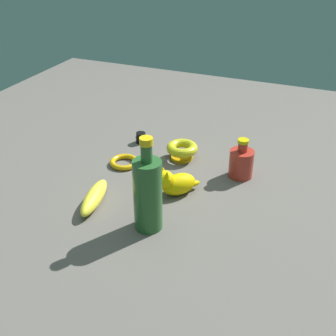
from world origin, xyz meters
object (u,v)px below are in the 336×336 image
object	(u,v)px
bottle_short	(241,162)
banana	(94,197)
cat_figurine	(175,183)
nail_polish_jar	(141,138)
bangle	(124,162)
bottle_tall	(148,193)
bowl	(182,149)

from	to	relation	value
bottle_short	banana	xyz separation A→B (m)	(0.33, 0.30, -0.03)
bottle_short	banana	size ratio (longest dim) A/B	0.73
cat_figurine	banana	distance (m)	0.23
nail_polish_jar	bottle_short	bearing A→B (deg)	167.07
bangle	banana	bearing A→B (deg)	96.61
banana	bottle_tall	size ratio (longest dim) A/B	0.68
bangle	bowl	distance (m)	0.19
bottle_tall	nail_polish_jar	xyz separation A→B (m)	(0.22, -0.41, -0.08)
bottle_short	nail_polish_jar	xyz separation A→B (m)	(0.38, -0.09, -0.03)
bowl	bottle_short	bearing A→B (deg)	170.88
banana	bottle_tall	bearing A→B (deg)	68.66
nail_polish_jar	banana	bearing A→B (deg)	96.49
bottle_tall	nail_polish_jar	world-z (taller)	bottle_tall
bottle_short	bottle_tall	bearing A→B (deg)	64.84
bottle_tall	bowl	bearing A→B (deg)	-82.54
cat_figurine	nail_polish_jar	distance (m)	0.34
bowl	nail_polish_jar	bearing A→B (deg)	-17.21
bangle	nail_polish_jar	distance (m)	0.16
bottle_short	bowl	world-z (taller)	bottle_short
bangle	bowl	bearing A→B (deg)	-145.96
bangle	banana	xyz separation A→B (m)	(-0.03, 0.22, 0.01)
bowl	cat_figurine	bearing A→B (deg)	105.68
nail_polish_jar	bowl	distance (m)	0.18
bottle_tall	bowl	xyz separation A→B (m)	(0.05, -0.36, -0.07)
banana	nail_polish_jar	xyz separation A→B (m)	(0.04, -0.38, -0.00)
bowl	banana	bearing A→B (deg)	68.38
bottle_short	nail_polish_jar	size ratio (longest dim) A/B	3.34
bottle_tall	bottle_short	bearing A→B (deg)	-115.16
bottle_short	bottle_tall	distance (m)	0.37
cat_figurine	bowl	size ratio (longest dim) A/B	1.14
banana	bottle_tall	distance (m)	0.20
nail_polish_jar	cat_figurine	bearing A→B (deg)	132.16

